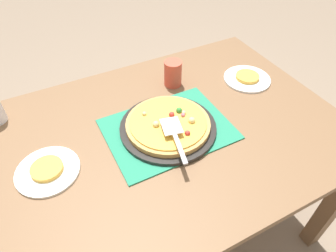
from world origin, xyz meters
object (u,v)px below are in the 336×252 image
object	(u,v)px
pizza_server	(175,135)
plate_far_right	(247,79)
pizza_pan	(168,127)
plate_near_left	(48,171)
pizza	(168,124)
served_slice_right	(247,77)
served_slice_left	(47,169)
cup_far	(173,73)

from	to	relation	value
pizza_server	plate_far_right	bearing A→B (deg)	23.35
pizza_pan	plate_near_left	distance (m)	0.46
pizza_pan	pizza	bearing A→B (deg)	-13.57
served_slice_right	pizza_server	distance (m)	0.56
plate_near_left	served_slice_left	xyz separation A→B (m)	(0.00, -0.00, 0.01)
plate_far_right	pizza_pan	bearing A→B (deg)	-165.57
pizza_pan	cup_far	size ratio (longest dim) A/B	3.17
pizza	pizza_pan	bearing A→B (deg)	166.43
pizza	served_slice_right	distance (m)	0.51
plate_near_left	cup_far	bearing A→B (deg)	21.89
served_slice_left	cup_far	xyz separation A→B (m)	(0.62, 0.25, 0.04)
pizza	pizza_server	xyz separation A→B (m)	(-0.02, -0.09, 0.03)
pizza_pan	served_slice_left	bearing A→B (deg)	179.04
served_slice_right	served_slice_left	bearing A→B (deg)	-172.94
pizza_pan	plate_far_right	xyz separation A→B (m)	(0.49, 0.13, -0.01)
served_slice_right	plate_far_right	bearing A→B (deg)	0.00
pizza_pan	cup_far	world-z (taller)	cup_far
cup_far	served_slice_left	bearing A→B (deg)	-158.11
pizza	pizza_server	world-z (taller)	pizza_server
pizza_pan	plate_near_left	world-z (taller)	pizza_pan
pizza_pan	pizza_server	bearing A→B (deg)	-103.16
pizza	served_slice_right	world-z (taller)	pizza
plate_near_left	plate_far_right	bearing A→B (deg)	7.06
pizza_pan	served_slice_right	world-z (taller)	served_slice_right
pizza_pan	pizza	xyz separation A→B (m)	(0.00, -0.00, 0.02)
pizza	cup_far	distance (m)	0.30
pizza	served_slice_right	xyz separation A→B (m)	(0.49, 0.13, -0.02)
pizza_server	pizza	bearing A→B (deg)	76.22
served_slice_left	cup_far	distance (m)	0.67
plate_near_left	pizza_pan	bearing A→B (deg)	-0.96
plate_far_right	served_slice_right	size ratio (longest dim) A/B	2.00
pizza	cup_far	bearing A→B (deg)	58.50
pizza	served_slice_right	bearing A→B (deg)	14.48
plate_far_right	cup_far	distance (m)	0.36
served_slice_left	pizza	bearing A→B (deg)	-0.99
served_slice_left	pizza_server	bearing A→B (deg)	-13.11
pizza_pan	plate_far_right	world-z (taller)	pizza_pan
plate_far_right	plate_near_left	bearing A→B (deg)	-172.94
plate_near_left	pizza_server	size ratio (longest dim) A/B	0.94
cup_far	pizza	bearing A→B (deg)	-121.50
pizza_pan	served_slice_right	distance (m)	0.51
cup_far	pizza_server	world-z (taller)	cup_far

